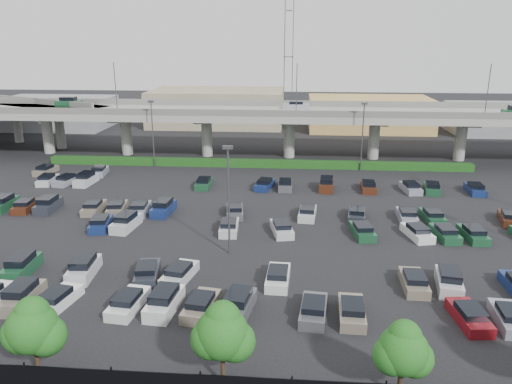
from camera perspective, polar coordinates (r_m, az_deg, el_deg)
ground at (r=54.62m, az=-1.97°, el=-3.58°), size 280.00×280.00×0.00m
overpass at (r=83.88m, az=0.28°, el=8.71°), size 150.00×13.00×15.80m
hedge at (r=78.25m, az=0.05°, el=3.29°), size 66.00×1.60×1.10m
tree_row at (r=29.38m, az=-6.55°, el=-15.57°), size 65.07×3.66×5.94m
parked_cars at (r=50.41m, az=-2.29°, el=-4.68°), size 63.17×41.65×1.67m
light_poles at (r=55.24m, az=-6.06°, el=3.36°), size 66.90×48.38×10.30m
distant_buildings at (r=113.81m, az=7.81°, el=9.16°), size 138.00×24.00×9.00m
comm_tower at (r=124.80m, az=3.75°, el=15.45°), size 2.40×2.40×30.00m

